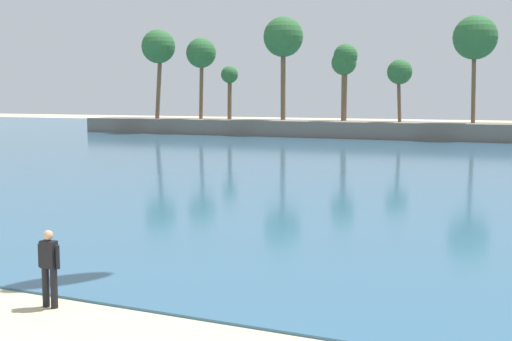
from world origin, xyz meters
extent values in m
cube|color=#33607F|center=(0.00, 56.70, 0.03)|extent=(220.00, 99.61, 0.06)
cube|color=slate|center=(0.00, 66.51, 0.90)|extent=(92.82, 6.00, 1.80)
cylinder|color=brown|center=(-27.74, 66.46, 4.42)|extent=(0.57, 0.77, 5.27)
sphere|color=#2D6633|center=(-27.74, 66.46, 7.05)|extent=(2.01, 2.01, 2.01)
cylinder|color=brown|center=(-7.72, 66.49, 4.42)|extent=(0.64, 0.42, 5.27)
sphere|color=#2D6633|center=(-7.72, 66.49, 7.05)|extent=(2.61, 2.61, 2.61)
cylinder|color=brown|center=(-21.51, 67.84, 6.55)|extent=(0.56, 0.64, 9.50)
sphere|color=#2D6633|center=(-21.51, 67.84, 11.30)|extent=(4.58, 4.58, 4.58)
cylinder|color=brown|center=(-0.27, 66.82, 6.09)|extent=(0.64, 0.91, 8.59)
sphere|color=#2D6633|center=(-0.27, 66.82, 10.37)|extent=(4.42, 4.42, 4.42)
cylinder|color=brown|center=(-36.80, 65.30, 6.16)|extent=(0.90, 0.87, 8.74)
sphere|color=#2D6633|center=(-36.80, 65.30, 10.51)|extent=(4.07, 4.07, 4.07)
cylinder|color=brown|center=(-13.94, 67.46, 5.36)|extent=(0.57, 0.77, 7.14)
sphere|color=#2D6633|center=(-13.94, 67.46, 8.92)|extent=(2.64, 2.64, 2.64)
cylinder|color=brown|center=(-14.11, 67.43, 5.00)|extent=(0.49, 0.49, 6.39)
sphere|color=#2D6633|center=(-14.11, 67.43, 8.19)|extent=(2.75, 2.75, 2.75)
cylinder|color=brown|center=(-31.87, 67.04, 5.75)|extent=(0.76, 0.64, 7.92)
sphere|color=#2D6633|center=(-31.87, 67.04, 9.70)|extent=(3.59, 3.59, 3.59)
cylinder|color=black|center=(-1.41, 6.30, 0.43)|extent=(0.15, 0.15, 0.86)
cylinder|color=black|center=(-1.19, 6.31, 0.43)|extent=(0.15, 0.15, 0.86)
cube|color=black|center=(-1.30, 6.31, 1.15)|extent=(0.35, 0.21, 0.58)
sphere|color=tan|center=(-1.30, 6.31, 1.56)|extent=(0.21, 0.21, 0.21)
cylinder|color=black|center=(-1.53, 6.30, 1.11)|extent=(0.09, 0.09, 0.50)
cylinder|color=black|center=(-1.07, 6.31, 1.11)|extent=(0.09, 0.09, 0.50)
camera|label=1|loc=(8.46, -4.42, 4.44)|focal=47.15mm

